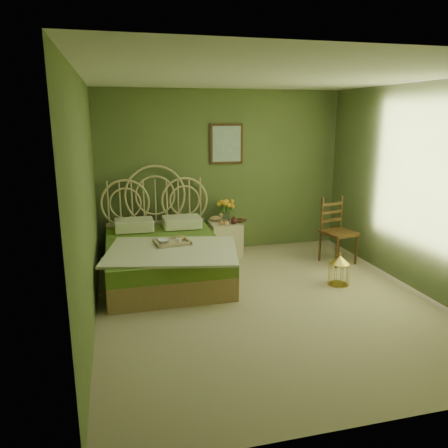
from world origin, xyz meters
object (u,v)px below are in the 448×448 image
object	(u,v)px
birdcage	(339,271)
bed	(164,255)
chair	(337,226)
nightstand	(225,233)

from	to	relation	value
birdcage	bed	bearing A→B (deg)	158.25
chair	birdcage	size ratio (longest dim) A/B	2.46
bed	nightstand	world-z (taller)	bed
nightstand	chair	size ratio (longest dim) A/B	0.96
bed	birdcage	size ratio (longest dim) A/B	5.72
chair	nightstand	bearing A→B (deg)	140.36
nightstand	birdcage	xyz separation A→B (m)	(1.13, -1.66, -0.15)
bed	birdcage	distance (m)	2.38
bed	chair	world-z (taller)	bed
birdcage	chair	bearing A→B (deg)	64.76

